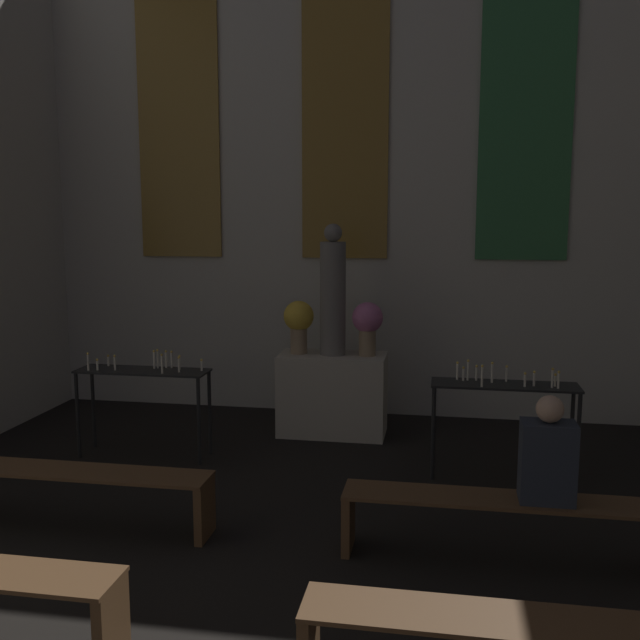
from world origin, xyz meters
The scene contains 10 objects.
wall_back centered at (0.00, 10.03, 2.97)m, with size 7.42×0.16×5.87m.
altar centered at (0.00, 9.08, 0.44)m, with size 1.15×0.58×0.89m.
statue centered at (0.00, 9.08, 1.54)m, with size 0.27×0.27×1.40m.
flower_vase_left centered at (-0.37, 9.08, 1.24)m, with size 0.33×0.33×0.58m.
flower_vase_right centered at (0.37, 9.08, 1.24)m, with size 0.33×0.33×0.58m.
candle_rack_left centered at (-1.73, 8.05, 0.74)m, with size 1.31×0.38×1.07m.
candle_rack_right centered at (1.73, 8.05, 0.74)m, with size 1.31×0.38×1.07m.
pew_back_left centered at (-1.58, 6.39, 0.34)m, with size 2.14×0.36×0.46m.
pew_back_right centered at (1.58, 6.39, 0.34)m, with size 2.14×0.36×0.46m.
person_seated centered at (1.88, 6.39, 0.78)m, with size 0.36×0.24×0.73m.
Camera 1 is at (1.17, 1.60, 2.37)m, focal length 40.00 mm.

